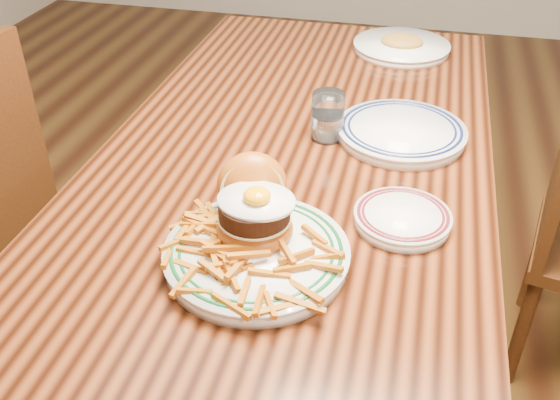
# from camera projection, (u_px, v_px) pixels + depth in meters

# --- Properties ---
(floor) EXTENTS (6.00, 6.00, 0.00)m
(floor) POSITION_uv_depth(u_px,v_px,m) (294.00, 364.00, 1.84)
(floor) COLOR black
(floor) RESTS_ON ground
(table) EXTENTS (0.85, 1.60, 0.75)m
(table) POSITION_uv_depth(u_px,v_px,m) (298.00, 175.00, 1.46)
(table) COLOR black
(table) RESTS_ON floor
(main_plate) EXTENTS (0.32, 0.34, 0.15)m
(main_plate) POSITION_uv_depth(u_px,v_px,m) (256.00, 237.00, 1.06)
(main_plate) COLOR white
(main_plate) RESTS_ON table
(side_plate) EXTENTS (0.18, 0.18, 0.03)m
(side_plate) POSITION_uv_depth(u_px,v_px,m) (402.00, 217.00, 1.15)
(side_plate) COLOR white
(side_plate) RESTS_ON table
(rear_plate) EXTENTS (0.29, 0.29, 0.03)m
(rear_plate) POSITION_uv_depth(u_px,v_px,m) (401.00, 131.00, 1.41)
(rear_plate) COLOR white
(rear_plate) RESTS_ON table
(water_glass) EXTENTS (0.07, 0.07, 0.11)m
(water_glass) POSITION_uv_depth(u_px,v_px,m) (328.00, 119.00, 1.40)
(water_glass) COLOR white
(water_glass) RESTS_ON table
(far_plate) EXTENTS (0.28, 0.28, 0.05)m
(far_plate) POSITION_uv_depth(u_px,v_px,m) (401.00, 46.00, 1.85)
(far_plate) COLOR white
(far_plate) RESTS_ON table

